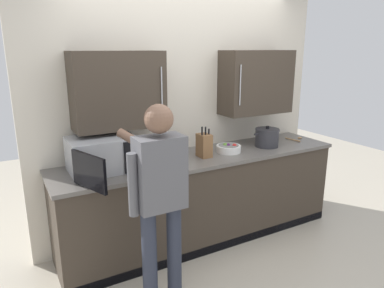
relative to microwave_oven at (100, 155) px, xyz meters
The scene contains 10 objects.
ground_plane 1.69m from the microwave_oven, 39.40° to the right, with size 9.58×9.58×0.00m, color #B7AD99.
back_wall_tiled 1.14m from the microwave_oven, 15.77° to the left, with size 3.26×0.44×2.87m.
counter_unit 1.19m from the microwave_oven, ahead, with size 2.97×0.68×0.91m.
microwave_oven is the anchor object (origin of this frame).
stock_pot 1.81m from the microwave_oven, ahead, with size 0.35×0.26×0.23m.
knife_block 1.01m from the microwave_oven, ahead, with size 0.11×0.15×0.31m.
thermos_flask 0.54m from the microwave_oven, ahead, with size 0.08×0.08×0.27m.
fruit_bowl 1.32m from the microwave_oven, ahead, with size 0.25×0.25×0.09m.
wooden_spoon 2.32m from the microwave_oven, ahead, with size 0.19×0.21×0.02m.
person_figure 0.84m from the microwave_oven, 76.46° to the right, with size 0.44×0.62×1.60m.
Camera 1 is at (-1.76, -2.12, 1.95)m, focal length 33.32 mm.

